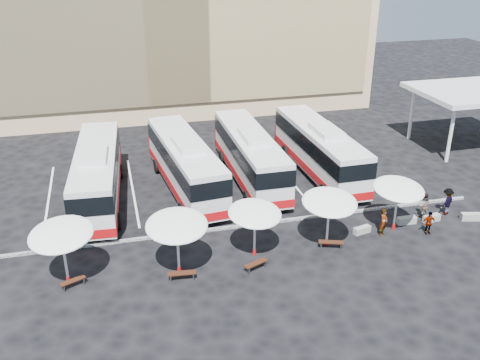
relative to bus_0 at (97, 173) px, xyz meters
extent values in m
plane|color=black|center=(8.36, -6.78, -2.14)|extent=(120.00, 120.00, 0.00)
cube|color=silver|center=(32.36, 3.22, 2.86)|extent=(10.00, 8.00, 0.40)
cylinder|color=silver|center=(28.36, 0.22, 0.26)|extent=(0.30, 0.30, 4.80)
cylinder|color=silver|center=(28.36, 6.22, 0.26)|extent=(0.30, 0.30, 4.80)
cube|color=black|center=(8.36, -6.28, -2.07)|extent=(34.00, 0.25, 0.15)
cube|color=white|center=(-3.64, 1.22, -2.14)|extent=(0.15, 12.00, 0.01)
cube|color=white|center=(2.36, 1.22, -2.14)|extent=(0.15, 12.00, 0.01)
cube|color=white|center=(8.36, 1.22, -2.14)|extent=(0.15, 12.00, 0.01)
cube|color=white|center=(14.36, 1.22, -2.14)|extent=(0.15, 12.00, 0.01)
cube|color=white|center=(20.36, 1.22, -2.14)|extent=(0.15, 12.00, 0.01)
cube|color=silver|center=(0.00, -0.02, -0.02)|extent=(3.66, 13.25, 3.27)
cube|color=black|center=(0.00, -0.02, 0.64)|extent=(3.73, 13.32, 1.20)
cube|color=#A60B0F|center=(0.00, -0.02, -1.22)|extent=(3.73, 13.32, 0.60)
cube|color=#A60B0F|center=(0.47, 6.51, -0.84)|extent=(2.80, 0.42, 1.53)
cube|color=silver|center=(-0.08, -1.10, 1.84)|extent=(1.98, 3.39, 0.44)
cylinder|color=black|center=(-1.08, 3.89, -1.60)|extent=(0.46, 1.12, 1.09)
cylinder|color=black|center=(1.63, 3.69, -1.60)|extent=(0.46, 1.12, 1.09)
cylinder|color=black|center=(-1.68, -4.27, -1.60)|extent=(0.46, 1.12, 1.09)
cylinder|color=black|center=(1.04, -4.46, -1.60)|extent=(0.46, 1.12, 1.09)
cube|color=silver|center=(6.26, 0.34, -0.03)|extent=(4.00, 13.24, 3.26)
cube|color=black|center=(6.26, 0.34, 0.63)|extent=(4.07, 13.31, 1.19)
cube|color=#A60B0F|center=(6.26, 0.34, -1.22)|extent=(4.07, 13.31, 0.60)
cube|color=#A60B0F|center=(5.61, 6.83, -0.84)|extent=(2.79, 0.49, 1.52)
cube|color=silver|center=(6.37, -0.74, 1.82)|extent=(2.05, 3.42, 0.43)
cylinder|color=black|center=(4.53, 3.99, -1.60)|extent=(0.49, 1.12, 1.09)
cylinder|color=black|center=(7.23, 4.26, -1.60)|extent=(0.49, 1.12, 1.09)
cylinder|color=black|center=(5.35, -4.11, -1.60)|extent=(0.49, 1.12, 1.09)
cylinder|color=black|center=(8.05, -3.84, -1.60)|extent=(0.49, 1.12, 1.09)
cube|color=silver|center=(11.36, 0.88, -0.05)|extent=(2.74, 12.91, 3.23)
cube|color=black|center=(11.36, 0.88, 0.60)|extent=(2.80, 12.98, 1.18)
cube|color=#A60B0F|center=(11.36, 0.88, -1.23)|extent=(2.80, 12.98, 0.59)
cube|color=#A60B0F|center=(11.38, 7.33, -0.85)|extent=(2.75, 0.23, 1.51)
cube|color=silver|center=(11.35, -0.20, 1.78)|extent=(1.73, 3.23, 0.43)
cylinder|color=black|center=(10.03, 4.65, -1.61)|extent=(0.38, 1.08, 1.08)
cylinder|color=black|center=(12.72, 4.64, -1.61)|extent=(0.38, 1.08, 1.08)
cylinder|color=black|center=(10.00, -3.42, -1.61)|extent=(0.38, 1.08, 1.08)
cylinder|color=black|center=(12.68, -3.43, -1.61)|extent=(0.38, 1.08, 1.08)
cube|color=silver|center=(16.94, 0.65, -0.03)|extent=(2.91, 13.05, 3.25)
cube|color=black|center=(16.94, 0.65, 0.62)|extent=(2.98, 13.12, 1.19)
cube|color=#A60B0F|center=(16.94, 0.65, -1.22)|extent=(2.98, 13.12, 0.60)
cube|color=#A60B0F|center=(16.84, 7.16, -0.84)|extent=(2.78, 0.26, 1.52)
cube|color=silver|center=(16.96, -0.43, 1.81)|extent=(1.78, 3.28, 0.43)
cylinder|color=black|center=(15.53, 4.43, -1.60)|extent=(0.40, 1.09, 1.08)
cylinder|color=black|center=(18.24, 4.47, -1.60)|extent=(0.40, 1.09, 1.08)
cylinder|color=black|center=(15.65, -3.71, -1.60)|extent=(0.40, 1.09, 1.08)
cylinder|color=black|center=(18.36, -3.66, -1.60)|extent=(0.40, 1.09, 1.08)
cylinder|color=silver|center=(-1.90, -9.90, -0.65)|extent=(0.18, 0.18, 3.00)
cylinder|color=#A60B0F|center=(-1.90, -9.90, -1.94)|extent=(0.29, 0.29, 0.40)
ellipsoid|color=white|center=(-1.90, -9.90, 0.90)|extent=(4.43, 4.46, 1.03)
cylinder|color=silver|center=(4.10, -10.46, -0.64)|extent=(0.15, 0.15, 3.00)
cylinder|color=#A60B0F|center=(4.10, -10.46, -1.94)|extent=(0.24, 0.24, 0.40)
ellipsoid|color=white|center=(4.10, -10.46, 0.91)|extent=(3.73, 3.77, 1.03)
cylinder|color=silver|center=(8.70, -9.73, -0.77)|extent=(0.16, 0.16, 2.74)
cylinder|color=#A60B0F|center=(8.70, -9.73, -1.96)|extent=(0.25, 0.25, 0.37)
ellipsoid|color=white|center=(8.70, -9.73, 0.65)|extent=(3.82, 3.85, 0.94)
cylinder|color=silver|center=(13.28, -9.78, -0.69)|extent=(0.15, 0.15, 2.91)
cylinder|color=#A60B0F|center=(13.28, -9.78, -1.95)|extent=(0.23, 0.23, 0.39)
ellipsoid|color=white|center=(13.28, -9.78, 0.81)|extent=(3.62, 3.65, 1.00)
cylinder|color=silver|center=(18.25, -9.02, -0.73)|extent=(0.14, 0.14, 2.83)
cylinder|color=#A60B0F|center=(18.25, -9.02, -1.96)|extent=(0.23, 0.23, 0.38)
ellipsoid|color=white|center=(18.25, -9.02, 0.74)|extent=(3.52, 3.56, 0.97)
cube|color=black|center=(-1.64, -10.35, -1.75)|extent=(1.41, 0.90, 0.06)
cube|color=black|center=(-2.14, -10.57, -1.96)|extent=(0.19, 0.34, 0.37)
cube|color=black|center=(-1.13, -10.12, -1.96)|extent=(0.19, 0.34, 0.37)
cube|color=black|center=(4.15, -11.19, -1.70)|extent=(1.59, 0.57, 0.06)
cube|color=black|center=(3.53, -11.12, -1.94)|extent=(0.10, 0.40, 0.41)
cube|color=black|center=(4.76, -11.25, -1.94)|extent=(0.10, 0.40, 0.41)
cube|color=black|center=(8.35, -11.24, -1.72)|extent=(1.53, 0.95, 0.06)
cube|color=black|center=(7.80, -11.47, -1.94)|extent=(0.20, 0.37, 0.40)
cube|color=black|center=(8.91, -11.00, -1.94)|extent=(0.20, 0.37, 0.40)
cube|color=black|center=(13.39, -10.17, -1.72)|extent=(1.54, 0.87, 0.06)
cube|color=black|center=(12.83, -9.97, -1.95)|extent=(0.18, 0.38, 0.40)
cube|color=black|center=(13.95, -10.37, -1.95)|extent=(0.18, 0.38, 0.40)
cube|color=gray|center=(16.05, -8.97, -1.93)|extent=(1.22, 0.65, 0.44)
cube|color=gray|center=(19.45, -8.57, -1.90)|extent=(1.29, 0.45, 0.48)
cube|color=gray|center=(21.21, -8.72, -1.91)|extent=(1.28, 0.61, 0.46)
cube|color=gray|center=(23.86, -9.20, -1.90)|extent=(1.36, 0.74, 0.48)
imported|color=black|center=(17.20, -9.49, -1.23)|extent=(0.79, 0.75, 1.82)
imported|color=black|center=(20.95, -8.03, -1.27)|extent=(0.94, 0.78, 1.74)
imported|color=black|center=(20.04, -10.09, -1.36)|extent=(0.94, 0.44, 1.56)
imported|color=black|center=(22.70, -8.03, -1.20)|extent=(1.41, 1.17, 1.90)
camera|label=1|loc=(1.07, -35.72, 15.01)|focal=40.00mm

